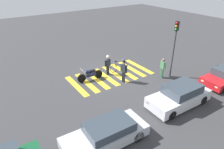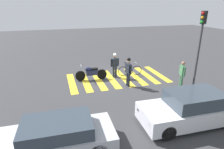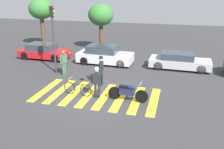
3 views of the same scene
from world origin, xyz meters
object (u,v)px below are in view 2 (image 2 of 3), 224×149
(officer_on_foot, at_px, (115,64))
(police_motorcycle, at_px, (91,73))
(officer_by_motorcycle, at_px, (128,70))
(car_white_van, at_px, (191,109))
(traffic_light_pole, at_px, (200,39))
(car_silver_sedan, at_px, (53,137))
(leaning_bicycle, at_px, (130,70))
(pedestrian_bystander, at_px, (182,73))

(officer_on_foot, bearing_deg, police_motorcycle, 0.53)
(officer_by_motorcycle, xyz_separation_m, car_white_van, (-1.12, 4.48, -0.42))
(traffic_light_pole, bearing_deg, car_silver_sedan, 21.01)
(officer_by_motorcycle, relative_size, traffic_light_pole, 0.41)
(officer_by_motorcycle, bearing_deg, leaning_bicycle, -115.09)
(leaning_bicycle, distance_m, car_white_van, 6.26)
(officer_by_motorcycle, relative_size, car_white_van, 0.43)
(police_motorcycle, distance_m, pedestrian_bystander, 5.86)
(officer_on_foot, distance_m, pedestrian_bystander, 4.47)
(car_white_van, xyz_separation_m, traffic_light_pole, (-2.63, -3.06, 2.36))
(traffic_light_pole, bearing_deg, police_motorcycle, -28.89)
(pedestrian_bystander, bearing_deg, police_motorcycle, -30.35)
(pedestrian_bystander, bearing_deg, traffic_light_pole, 162.33)
(car_silver_sedan, bearing_deg, officer_by_motorcycle, -134.64)
(police_motorcycle, xyz_separation_m, car_silver_sedan, (2.55, 6.38, 0.12))
(pedestrian_bystander, relative_size, car_white_van, 0.39)
(pedestrian_bystander, bearing_deg, car_white_van, 59.97)
(leaning_bicycle, relative_size, car_silver_sedan, 0.39)
(leaning_bicycle, height_order, pedestrian_bystander, pedestrian_bystander)
(officer_by_motorcycle, bearing_deg, traffic_light_pole, 159.28)
(leaning_bicycle, distance_m, traffic_light_pole, 5.08)
(traffic_light_pole, bearing_deg, leaning_bicycle, -47.40)
(officer_on_foot, height_order, car_silver_sedan, officer_on_foot)
(police_motorcycle, height_order, car_silver_sedan, car_silver_sedan)
(police_motorcycle, relative_size, leaning_bicycle, 1.25)
(pedestrian_bystander, relative_size, traffic_light_pole, 0.37)
(police_motorcycle, bearing_deg, officer_by_motorcycle, 138.77)
(officer_on_foot, distance_m, car_white_van, 6.43)
(leaning_bicycle, bearing_deg, officer_on_foot, -0.47)
(car_white_van, bearing_deg, officer_by_motorcycle, -75.94)
(officer_on_foot, height_order, officer_by_motorcycle, officer_by_motorcycle)
(car_white_van, distance_m, car_silver_sedan, 5.68)
(leaning_bicycle, height_order, officer_by_motorcycle, officer_by_motorcycle)
(police_motorcycle, distance_m, car_white_van, 6.99)
(car_white_van, bearing_deg, officer_on_foot, -77.02)
(officer_on_foot, height_order, car_white_van, officer_on_foot)
(officer_on_foot, height_order, traffic_light_pole, traffic_light_pole)
(car_silver_sedan, bearing_deg, officer_on_foot, -123.55)
(car_silver_sedan, xyz_separation_m, traffic_light_pole, (-8.32, -3.19, 2.45))
(police_motorcycle, bearing_deg, leaning_bicycle, -179.87)
(leaning_bicycle, relative_size, pedestrian_bystander, 1.01)
(leaning_bicycle, relative_size, officer_on_foot, 0.99)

